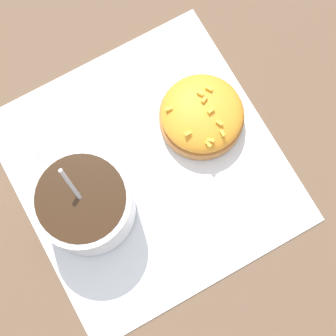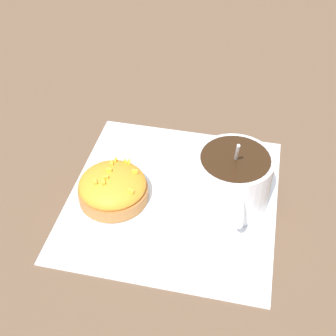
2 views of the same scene
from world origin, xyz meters
The scene contains 4 objects.
ground_plane centered at (0.00, 0.00, 0.00)m, with size 3.00×3.00×0.00m, color brown.
paper_napkin centered at (0.00, 0.00, 0.00)m, with size 0.28×0.29×0.00m.
coffee_cup centered at (-0.07, -0.01, 0.04)m, with size 0.09×0.12×0.11m.
frosted_pastry centered at (0.08, 0.01, 0.02)m, with size 0.09×0.09×0.04m.
Camera 2 is at (-0.06, 0.42, 0.45)m, focal length 50.00 mm.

